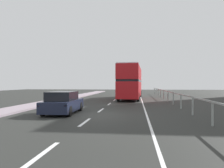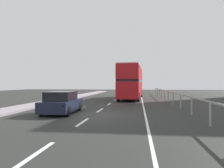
{
  "view_description": "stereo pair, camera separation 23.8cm",
  "coord_description": "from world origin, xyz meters",
  "views": [
    {
      "loc": [
        2.61,
        -13.57,
        1.96
      ],
      "look_at": [
        0.18,
        7.75,
        1.95
      ],
      "focal_mm": 34.24,
      "sensor_mm": 36.0,
      "label": 1
    },
    {
      "loc": [
        2.85,
        -13.54,
        1.96
      ],
      "look_at": [
        0.18,
        7.75,
        1.95
      ],
      "focal_mm": 34.24,
      "sensor_mm": 36.0,
      "label": 2
    }
  ],
  "objects": [
    {
      "name": "ground_plane",
      "position": [
        0.0,
        0.0,
        -0.05
      ],
      "size": [
        73.81,
        120.0,
        0.1
      ],
      "primitive_type": "cube",
      "color": "#272926"
    },
    {
      "name": "near_sidewalk_kerb",
      "position": [
        -6.34,
        0.0,
        0.07
      ],
      "size": [
        2.19,
        80.0,
        0.14
      ],
      "primitive_type": "cube",
      "color": "gray",
      "rests_on": "ground"
    },
    {
      "name": "lane_paint_markings",
      "position": [
        2.03,
        8.26,
        0.0
      ],
      "size": [
        3.4,
        46.0,
        0.01
      ],
      "color": "silver",
      "rests_on": "ground"
    },
    {
      "name": "bridge_side_railing",
      "position": [
        6.12,
        9.0,
        0.94
      ],
      "size": [
        0.1,
        42.0,
        1.17
      ],
      "color": "gray",
      "rests_on": "ground"
    },
    {
      "name": "double_decker_bus_red",
      "position": [
        1.9,
        14.35,
        2.27
      ],
      "size": [
        2.96,
        11.45,
        4.23
      ],
      "rotation": [
        0.0,
        0.0,
        -0.05
      ],
      "color": "#B01519",
      "rests_on": "ground"
    },
    {
      "name": "hatchback_car_near",
      "position": [
        -2.25,
        0.18,
        0.69
      ],
      "size": [
        1.94,
        4.2,
        1.45
      ],
      "rotation": [
        0.0,
        0.0,
        0.03
      ],
      "color": "#191F33",
      "rests_on": "ground"
    }
  ]
}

